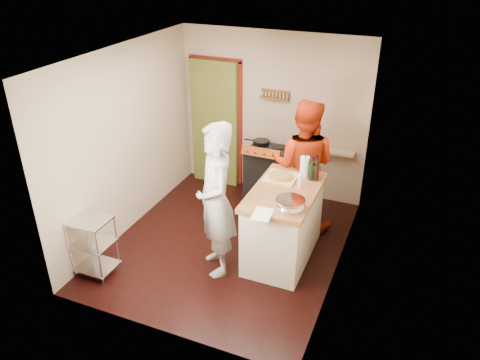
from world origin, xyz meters
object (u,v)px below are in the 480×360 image
at_px(island, 284,222).
at_px(stove, 267,173).
at_px(wire_shelving, 93,244).
at_px(person_red, 303,165).
at_px(person_stripe, 216,201).

bearing_deg(island, stove, 117.59).
xyz_separation_m(stove, wire_shelving, (-1.33, -2.62, -0.01)).
distance_m(island, person_red, 0.96).
relative_size(stove, island, 0.68).
bearing_deg(island, person_red, 90.75).
bearing_deg(person_stripe, stove, 143.39).
bearing_deg(person_stripe, wire_shelving, -101.27).
distance_m(stove, wire_shelving, 2.94).
height_order(stove, wire_shelving, stove).
xyz_separation_m(person_stripe, person_red, (0.68, 1.41, -0.03)).
relative_size(stove, person_stripe, 0.51).
bearing_deg(island, wire_shelving, -149.08).
relative_size(island, person_stripe, 0.75).
height_order(island, person_red, person_red).
relative_size(person_stripe, person_red, 1.03).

